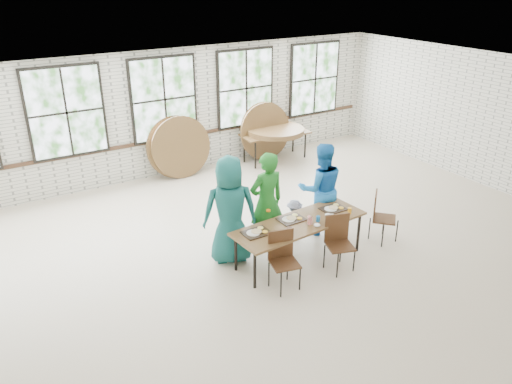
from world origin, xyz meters
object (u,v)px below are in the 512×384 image
(chair_near_right, at_px, (338,238))
(storage_table, at_px, (275,135))
(dining_table, at_px, (300,225))
(chair_near_left, at_px, (283,255))

(chair_near_right, height_order, storage_table, chair_near_right)
(dining_table, distance_m, chair_near_right, 0.67)
(chair_near_left, distance_m, storage_table, 5.75)
(chair_near_left, height_order, storage_table, chair_near_left)
(dining_table, xyz_separation_m, chair_near_left, (-0.67, -0.46, -0.13))
(chair_near_left, distance_m, chair_near_right, 1.09)
(storage_table, bearing_deg, dining_table, -114.58)
(chair_near_left, bearing_deg, storage_table, 70.62)
(dining_table, height_order, chair_near_left, chair_near_left)
(dining_table, bearing_deg, chair_near_right, -53.68)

